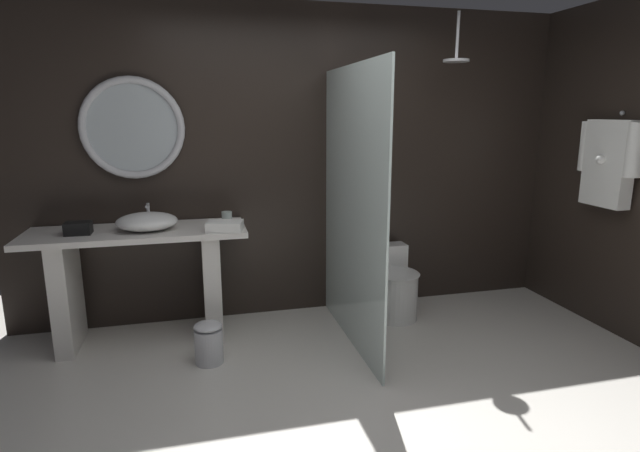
{
  "coord_description": "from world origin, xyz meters",
  "views": [
    {
      "loc": [
        -0.9,
        -2.34,
        1.73
      ],
      "look_at": [
        -0.07,
        0.94,
        0.97
      ],
      "focal_mm": 28.27,
      "sensor_mm": 36.0,
      "label": 1
    }
  ],
  "objects_px": {
    "tumbler_cup": "(227,218)",
    "hanging_bathrobe": "(609,159)",
    "tissue_box": "(78,228)",
    "toilet": "(392,286)",
    "vessel_sink": "(147,221)",
    "folded_hand_towel": "(225,226)",
    "waste_bin": "(209,342)",
    "rain_shower_head": "(456,56)",
    "round_wall_mirror": "(133,128)"
  },
  "relations": [
    {
      "from": "rain_shower_head",
      "to": "tissue_box",
      "type": "bearing_deg",
      "value": 179.14
    },
    {
      "from": "vessel_sink",
      "to": "round_wall_mirror",
      "type": "xyz_separation_m",
      "value": [
        -0.08,
        0.31,
        0.67
      ]
    },
    {
      "from": "folded_hand_towel",
      "to": "waste_bin",
      "type": "bearing_deg",
      "value": -116.92
    },
    {
      "from": "tissue_box",
      "to": "waste_bin",
      "type": "xyz_separation_m",
      "value": [
        0.86,
        -0.47,
        -0.77
      ]
    },
    {
      "from": "tissue_box",
      "to": "rain_shower_head",
      "type": "height_order",
      "value": "rain_shower_head"
    },
    {
      "from": "vessel_sink",
      "to": "rain_shower_head",
      "type": "relative_size",
      "value": 1.16
    },
    {
      "from": "round_wall_mirror",
      "to": "rain_shower_head",
      "type": "bearing_deg",
      "value": -8.23
    },
    {
      "from": "tumbler_cup",
      "to": "hanging_bathrobe",
      "type": "distance_m",
      "value": 2.99
    },
    {
      "from": "round_wall_mirror",
      "to": "waste_bin",
      "type": "bearing_deg",
      "value": -59.04
    },
    {
      "from": "vessel_sink",
      "to": "tissue_box",
      "type": "bearing_deg",
      "value": -178.82
    },
    {
      "from": "rain_shower_head",
      "to": "hanging_bathrobe",
      "type": "distance_m",
      "value": 1.42
    },
    {
      "from": "tissue_box",
      "to": "waste_bin",
      "type": "relative_size",
      "value": 0.58
    },
    {
      "from": "vessel_sink",
      "to": "waste_bin",
      "type": "distance_m",
      "value": 1.0
    },
    {
      "from": "vessel_sink",
      "to": "tumbler_cup",
      "type": "distance_m",
      "value": 0.59
    },
    {
      "from": "waste_bin",
      "to": "tissue_box",
      "type": "bearing_deg",
      "value": 151.44
    },
    {
      "from": "waste_bin",
      "to": "hanging_bathrobe",
      "type": "bearing_deg",
      "value": -2.43
    },
    {
      "from": "tissue_box",
      "to": "rain_shower_head",
      "type": "bearing_deg",
      "value": -0.86
    },
    {
      "from": "hanging_bathrobe",
      "to": "folded_hand_towel",
      "type": "xyz_separation_m",
      "value": [
        -2.9,
        0.45,
        -0.47
      ]
    },
    {
      "from": "vessel_sink",
      "to": "folded_hand_towel",
      "type": "height_order",
      "value": "vessel_sink"
    },
    {
      "from": "rain_shower_head",
      "to": "hanging_bathrobe",
      "type": "bearing_deg",
      "value": -28.18
    },
    {
      "from": "tumbler_cup",
      "to": "hanging_bathrobe",
      "type": "bearing_deg",
      "value": -13.12
    },
    {
      "from": "vessel_sink",
      "to": "tumbler_cup",
      "type": "bearing_deg",
      "value": 5.78
    },
    {
      "from": "tumbler_cup",
      "to": "waste_bin",
      "type": "relative_size",
      "value": 0.34
    },
    {
      "from": "waste_bin",
      "to": "rain_shower_head",
      "type": "bearing_deg",
      "value": 11.88
    },
    {
      "from": "rain_shower_head",
      "to": "folded_hand_towel",
      "type": "bearing_deg",
      "value": -176.79
    },
    {
      "from": "hanging_bathrobe",
      "to": "waste_bin",
      "type": "relative_size",
      "value": 2.41
    },
    {
      "from": "tissue_box",
      "to": "toilet",
      "type": "xyz_separation_m",
      "value": [
        2.44,
        0.02,
        -0.66
      ]
    },
    {
      "from": "waste_bin",
      "to": "folded_hand_towel",
      "type": "relative_size",
      "value": 1.18
    },
    {
      "from": "vessel_sink",
      "to": "rain_shower_head",
      "type": "distance_m",
      "value": 2.71
    },
    {
      "from": "tumbler_cup",
      "to": "folded_hand_towel",
      "type": "xyz_separation_m",
      "value": [
        -0.03,
        -0.22,
        -0.02
      ]
    },
    {
      "from": "vessel_sink",
      "to": "toilet",
      "type": "distance_m",
      "value": 2.08
    },
    {
      "from": "vessel_sink",
      "to": "toilet",
      "type": "height_order",
      "value": "vessel_sink"
    },
    {
      "from": "round_wall_mirror",
      "to": "hanging_bathrobe",
      "type": "distance_m",
      "value": 3.67
    },
    {
      "from": "tumbler_cup",
      "to": "tissue_box",
      "type": "height_order",
      "value": "tumbler_cup"
    },
    {
      "from": "round_wall_mirror",
      "to": "hanging_bathrobe",
      "type": "xyz_separation_m",
      "value": [
        3.54,
        -0.92,
        -0.23
      ]
    },
    {
      "from": "toilet",
      "to": "rain_shower_head",
      "type": "bearing_deg",
      "value": -8.38
    },
    {
      "from": "vessel_sink",
      "to": "round_wall_mirror",
      "type": "relative_size",
      "value": 0.57
    },
    {
      "from": "tumbler_cup",
      "to": "hanging_bathrobe",
      "type": "relative_size",
      "value": 0.14
    },
    {
      "from": "rain_shower_head",
      "to": "toilet",
      "type": "height_order",
      "value": "rain_shower_head"
    },
    {
      "from": "vessel_sink",
      "to": "folded_hand_towel",
      "type": "xyz_separation_m",
      "value": [
        0.56,
        -0.16,
        -0.03
      ]
    },
    {
      "from": "toilet",
      "to": "waste_bin",
      "type": "height_order",
      "value": "toilet"
    },
    {
      "from": "rain_shower_head",
      "to": "toilet",
      "type": "relative_size",
      "value": 0.65
    },
    {
      "from": "hanging_bathrobe",
      "to": "rain_shower_head",
      "type": "bearing_deg",
      "value": 151.82
    },
    {
      "from": "tumbler_cup",
      "to": "waste_bin",
      "type": "distance_m",
      "value": 0.96
    },
    {
      "from": "tumbler_cup",
      "to": "tissue_box",
      "type": "bearing_deg",
      "value": -176.26
    },
    {
      "from": "tumbler_cup",
      "to": "hanging_bathrobe",
      "type": "height_order",
      "value": "hanging_bathrobe"
    },
    {
      "from": "rain_shower_head",
      "to": "waste_bin",
      "type": "height_order",
      "value": "rain_shower_head"
    },
    {
      "from": "round_wall_mirror",
      "to": "tumbler_cup",
      "type": "bearing_deg",
      "value": -20.49
    },
    {
      "from": "tumbler_cup",
      "to": "folded_hand_towel",
      "type": "relative_size",
      "value": 0.4
    },
    {
      "from": "tumbler_cup",
      "to": "waste_bin",
      "type": "xyz_separation_m",
      "value": [
        -0.19,
        -0.54,
        -0.77
      ]
    }
  ]
}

